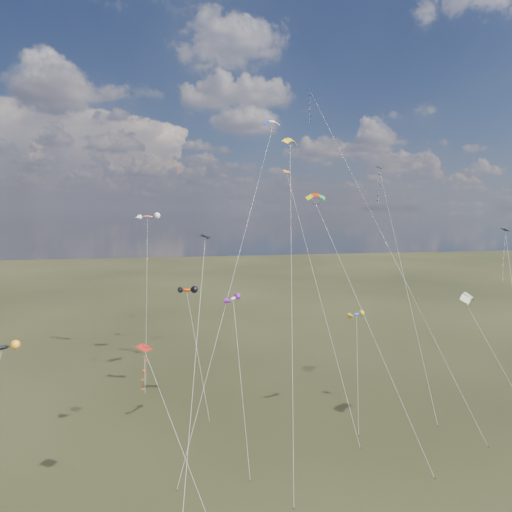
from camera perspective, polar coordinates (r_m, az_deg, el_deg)
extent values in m
plane|color=black|center=(46.37, 4.70, -26.56)|extent=(400.00, 400.00, 0.00)
cube|color=black|center=(73.99, 15.15, 10.60)|extent=(1.20, 1.23, 0.43)
cylinder|color=silver|center=(64.50, 18.05, -2.66)|extent=(2.17, 21.24, 31.17)
cube|color=#332316|center=(59.62, 21.79, -19.12)|extent=(0.10, 0.10, 0.12)
cube|color=#12224F|center=(75.86, 6.77, 19.95)|extent=(1.03, 0.99, 0.34)
cylinder|color=silver|center=(61.56, 15.46, 2.71)|extent=(10.47, 30.27, 43.32)
cube|color=#332316|center=(57.19, 27.05, -20.47)|extent=(0.10, 0.10, 0.12)
cube|color=black|center=(45.11, -6.36, 2.43)|extent=(1.14, 1.17, 0.36)
cylinder|color=silver|center=(39.03, -7.79, -14.85)|extent=(3.51, 16.90, 22.17)
cube|color=#A21D12|center=(40.67, -13.82, -11.07)|extent=(1.53, 1.55, 0.40)
cylinder|color=silver|center=(40.08, -9.78, -21.38)|extent=(5.30, 6.49, 13.14)
cube|color=#0D204D|center=(58.94, 28.71, 2.89)|extent=(0.73, 0.78, 0.31)
cube|color=orange|center=(66.64, 3.85, 10.51)|extent=(1.11, 1.05, 0.44)
cylinder|color=silver|center=(57.10, 7.71, -3.98)|extent=(2.42, 21.96, 30.22)
cube|color=#332316|center=(52.71, 12.91, -22.33)|extent=(0.10, 0.10, 0.12)
cylinder|color=silver|center=(49.10, 4.48, -3.38)|extent=(6.16, 24.83, 33.93)
cube|color=#332316|center=(43.48, 4.76, -28.92)|extent=(0.10, 0.10, 0.12)
cylinder|color=silver|center=(53.49, -2.51, -0.63)|extent=(14.96, 27.88, 37.58)
cube|color=#332316|center=(45.94, -9.89, -26.88)|extent=(0.10, 0.10, 0.12)
cylinder|color=silver|center=(49.01, 13.97, -8.02)|extent=(7.19, 14.27, 26.45)
cube|color=#332316|center=(49.77, 21.46, -24.43)|extent=(0.10, 0.10, 0.12)
ellipsoid|color=black|center=(55.07, -29.21, -9.99)|extent=(3.02, 2.50, 1.02)
ellipsoid|color=#E53900|center=(62.30, -8.65, -4.22)|extent=(2.46, 1.58, 1.10)
cylinder|color=silver|center=(59.09, -7.33, -11.75)|extent=(2.07, 10.18, 13.99)
cube|color=#332316|center=(57.01, -5.80, -19.91)|extent=(0.10, 0.10, 0.12)
ellipsoid|color=silver|center=(49.91, -2.86, -5.30)|extent=(1.94, 2.39, 0.75)
cylinder|color=silver|center=(47.42, -1.87, -15.48)|extent=(0.15, 9.77, 15.18)
cube|color=#332316|center=(46.54, -0.70, -26.32)|extent=(0.10, 0.10, 0.12)
ellipsoid|color=#C20406|center=(79.60, -13.42, 4.79)|extent=(4.19, 2.95, 1.29)
cylinder|color=silver|center=(72.90, -13.52, -4.60)|extent=(0.15, 15.80, 23.53)
cube|color=#332316|center=(68.50, -13.63, -15.49)|extent=(0.10, 0.10, 0.12)
ellipsoid|color=blue|center=(57.00, 12.47, -7.12)|extent=(2.05, 1.48, 0.78)
cylinder|color=silver|center=(55.59, 12.58, -13.99)|extent=(2.16, 6.21, 12.16)
cube|color=#332316|center=(54.98, 12.71, -21.07)|extent=(0.10, 0.10, 0.12)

